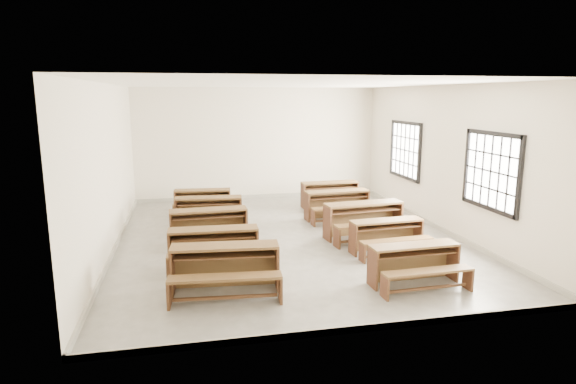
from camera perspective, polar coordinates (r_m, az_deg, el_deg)
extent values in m
plane|color=gray|center=(10.25, 0.00, -5.49)|extent=(8.50, 8.50, 0.00)
cube|color=white|center=(9.81, 0.00, 12.55)|extent=(7.00, 8.50, 0.05)
cube|color=beige|center=(14.04, -3.59, 5.73)|extent=(7.00, 0.05, 3.20)
cube|color=beige|center=(5.90, 8.53, -2.18)|extent=(7.00, 0.05, 3.20)
cube|color=beige|center=(9.80, -20.32, 2.61)|extent=(0.05, 8.50, 3.20)
cube|color=beige|center=(11.15, 17.79, 3.75)|extent=(0.05, 8.50, 3.20)
cube|color=gray|center=(14.28, -3.52, -0.47)|extent=(7.00, 0.04, 0.10)
cube|color=gray|center=(6.44, 8.13, -15.73)|extent=(7.00, 0.04, 0.10)
cube|color=gray|center=(10.14, -19.74, -6.08)|extent=(0.04, 8.50, 0.10)
cube|color=gray|center=(11.45, 17.35, -3.96)|extent=(0.04, 8.50, 0.10)
cube|color=white|center=(9.64, 23.02, 2.28)|extent=(0.02, 1.50, 1.30)
cube|color=black|center=(9.56, 23.24, 6.36)|extent=(0.06, 1.62, 0.08)
cube|color=black|center=(9.75, 22.61, -1.73)|extent=(0.06, 1.62, 0.08)
cube|color=black|center=(9.00, 25.77, 1.47)|extent=(0.06, 0.08, 1.46)
cube|color=black|center=(10.28, 20.44, 2.98)|extent=(0.06, 0.08, 1.46)
cube|color=white|center=(12.73, 13.78, 4.85)|extent=(0.02, 1.50, 1.30)
cube|color=black|center=(12.67, 13.85, 7.95)|extent=(0.06, 1.62, 0.08)
cube|color=black|center=(12.81, 13.56, 1.78)|extent=(0.06, 1.62, 0.08)
cube|color=black|center=(12.02, 15.32, 4.41)|extent=(0.06, 0.08, 1.46)
cube|color=black|center=(13.43, 12.25, 5.24)|extent=(0.06, 0.08, 1.46)
cube|color=brown|center=(7.43, -7.51, -6.39)|extent=(1.67, 0.55, 0.04)
cube|color=brown|center=(7.73, -7.42, -8.58)|extent=(1.64, 0.18, 0.70)
cube|color=#492719|center=(7.61, -13.54, -9.13)|extent=(0.08, 0.41, 0.70)
cube|color=#492719|center=(7.58, -1.31, -8.87)|extent=(0.08, 0.41, 0.70)
cube|color=#492719|center=(7.46, -7.48, -7.48)|extent=(1.54, 0.44, 0.02)
cube|color=brown|center=(7.06, -7.47, -10.00)|extent=(1.66, 0.43, 0.04)
cube|color=#492719|center=(7.20, -13.93, -11.67)|extent=(0.07, 0.29, 0.39)
cube|color=#492719|center=(7.18, -0.90, -11.40)|extent=(0.07, 0.29, 0.39)
cube|color=#492719|center=(7.18, -7.41, -12.28)|extent=(1.51, 0.18, 0.04)
cube|color=brown|center=(8.51, -8.85, -4.40)|extent=(1.57, 0.45, 0.04)
cube|color=brown|center=(8.77, -8.80, -6.29)|extent=(1.56, 0.10, 0.66)
cube|color=#492719|center=(8.63, -13.85, -6.79)|extent=(0.05, 0.39, 0.66)
cube|color=#492719|center=(8.65, -3.72, -6.44)|extent=(0.05, 0.39, 0.66)
cube|color=#492719|center=(8.52, -8.82, -5.31)|extent=(1.45, 0.35, 0.02)
cube|color=brown|center=(8.13, -8.73, -7.28)|extent=(1.57, 0.33, 0.04)
cube|color=#492719|center=(8.23, -14.03, -8.78)|extent=(0.05, 0.27, 0.37)
cube|color=#492719|center=(8.24, -3.35, -8.41)|extent=(0.05, 0.27, 0.37)
cube|color=#492719|center=(8.23, -8.67, -9.20)|extent=(1.44, 0.11, 0.04)
cube|color=brown|center=(9.93, -9.44, -2.11)|extent=(1.58, 0.46, 0.04)
cube|color=brown|center=(10.18, -9.47, -3.81)|extent=(1.56, 0.11, 0.66)
cube|color=#492719|center=(9.98, -13.74, -4.30)|extent=(0.06, 0.39, 0.66)
cube|color=#492719|center=(10.10, -5.06, -3.82)|extent=(0.06, 0.39, 0.66)
cube|color=#492719|center=(9.94, -9.41, -2.91)|extent=(1.46, 0.35, 0.02)
cube|color=brown|center=(9.54, -9.13, -4.48)|extent=(1.57, 0.34, 0.04)
cube|color=#492719|center=(9.57, -13.66, -5.90)|extent=(0.05, 0.27, 0.37)
cube|color=#492719|center=(9.69, -4.58, -5.38)|extent=(0.05, 0.27, 0.37)
cube|color=#492719|center=(9.62, -9.07, -6.16)|extent=(1.45, 0.11, 0.04)
cube|color=brown|center=(11.19, -9.44, -0.68)|extent=(1.55, 0.51, 0.04)
cube|color=brown|center=(11.43, -9.35, -2.18)|extent=(1.52, 0.17, 0.65)
cube|color=#492719|center=(11.32, -13.14, -2.47)|extent=(0.07, 0.38, 0.65)
cube|color=#492719|center=(11.26, -5.60, -2.30)|extent=(0.07, 0.38, 0.65)
cube|color=#492719|center=(11.20, -9.42, -1.37)|extent=(1.43, 0.40, 0.02)
cube|color=brown|center=(10.80, -9.48, -2.68)|extent=(1.54, 0.39, 0.04)
cube|color=#492719|center=(10.91, -13.36, -3.78)|extent=(0.06, 0.27, 0.36)
cube|color=#492719|center=(10.84, -5.51, -3.61)|extent=(0.06, 0.27, 0.36)
cube|color=#492719|center=(10.87, -9.43, -4.14)|extent=(1.41, 0.17, 0.04)
cube|color=brown|center=(12.39, -10.13, 0.22)|extent=(1.43, 0.46, 0.04)
cube|color=brown|center=(12.61, -10.04, -1.05)|extent=(1.40, 0.15, 0.60)
cube|color=#492719|center=(12.51, -13.21, -1.28)|extent=(0.06, 0.35, 0.60)
cube|color=#492719|center=(12.44, -6.92, -1.13)|extent=(0.06, 0.35, 0.60)
cube|color=#492719|center=(12.40, -10.11, -0.35)|extent=(1.32, 0.37, 0.02)
cube|color=brown|center=(12.03, -10.18, -1.40)|extent=(1.42, 0.36, 0.04)
cube|color=#492719|center=(12.12, -13.38, -2.33)|extent=(0.05, 0.25, 0.33)
cube|color=#492719|center=(12.05, -6.89, -2.18)|extent=(0.05, 0.25, 0.33)
cube|color=#492719|center=(12.09, -10.13, -2.62)|extent=(1.30, 0.15, 0.04)
cube|color=brown|center=(7.94, 14.75, -6.14)|extent=(1.46, 0.42, 0.04)
cube|color=brown|center=(8.18, 14.08, -7.99)|extent=(1.45, 0.09, 0.62)
cube|color=#492719|center=(7.74, 9.99, -8.94)|extent=(0.05, 0.36, 0.62)
cube|color=#492719|center=(8.40, 18.90, -7.76)|extent=(0.05, 0.36, 0.62)
cube|color=#492719|center=(7.97, 14.77, -7.04)|extent=(1.35, 0.33, 0.02)
cube|color=brown|center=(7.67, 16.26, -9.00)|extent=(1.46, 0.31, 0.04)
cube|color=#492719|center=(7.42, 11.38, -11.04)|extent=(0.05, 0.25, 0.34)
cube|color=#492719|center=(8.10, 20.56, -9.61)|extent=(0.05, 0.25, 0.34)
cube|color=#492719|center=(7.76, 16.15, -10.88)|extent=(1.34, 0.10, 0.04)
cube|color=brown|center=(9.42, 11.61, -3.34)|extent=(1.44, 0.45, 0.04)
cube|color=brown|center=(9.64, 11.10, -4.94)|extent=(1.41, 0.13, 0.60)
cube|color=#492719|center=(9.21, 7.70, -5.59)|extent=(0.06, 0.36, 0.60)
cube|color=#492719|center=(9.83, 15.12, -4.81)|extent=(0.06, 0.36, 0.60)
cube|color=#492719|center=(9.43, 11.63, -4.09)|extent=(1.32, 0.35, 0.02)
cube|color=brown|center=(9.12, 12.79, -5.60)|extent=(1.43, 0.34, 0.04)
cube|color=#492719|center=(8.88, 8.79, -7.18)|extent=(0.05, 0.25, 0.34)
cube|color=#492719|center=(9.52, 16.42, -6.25)|extent=(0.05, 0.25, 0.34)
cube|color=#492719|center=(9.20, 12.72, -7.18)|extent=(1.31, 0.13, 0.04)
cube|color=brown|center=(10.28, 8.96, -1.35)|extent=(1.71, 0.58, 0.04)
cube|color=brown|center=(10.53, 8.44, -3.14)|extent=(1.68, 0.20, 0.71)
cube|color=#492719|center=(10.04, 4.68, -3.77)|extent=(0.08, 0.42, 0.71)
cube|color=#492719|center=(10.75, 12.82, -3.01)|extent=(0.08, 0.42, 0.71)
cube|color=#492719|center=(10.29, 8.99, -2.17)|extent=(1.58, 0.46, 0.02)
cube|color=brown|center=(9.91, 10.22, -3.74)|extent=(1.70, 0.45, 0.04)
cube|color=#492719|center=(9.62, 5.83, -5.44)|extent=(0.07, 0.30, 0.40)
cube|color=#492719|center=(10.36, 14.21, -4.51)|extent=(0.07, 0.30, 0.40)
cube|color=#492719|center=(9.99, 10.16, -5.49)|extent=(1.55, 0.20, 0.04)
cube|color=brown|center=(11.75, 5.83, 0.08)|extent=(1.59, 0.48, 0.04)
cube|color=brown|center=(11.98, 5.50, -1.41)|extent=(1.57, 0.13, 0.67)
cube|color=#492719|center=(11.58, 2.27, -1.82)|extent=(0.06, 0.39, 0.67)
cube|color=#492719|center=(12.11, 9.17, -1.37)|extent=(0.06, 0.39, 0.67)
cube|color=#492719|center=(11.76, 5.85, -0.59)|extent=(1.46, 0.37, 0.02)
cube|color=brown|center=(11.38, 6.67, -1.83)|extent=(1.58, 0.36, 0.04)
cube|color=#492719|center=(11.17, 3.00, -3.10)|extent=(0.05, 0.28, 0.37)
cube|color=#492719|center=(11.72, 10.11, -2.56)|extent=(0.05, 0.28, 0.37)
cube|color=#492719|center=(11.45, 6.63, -3.26)|extent=(1.45, 0.13, 0.04)
cube|color=brown|center=(13.02, 4.97, 1.14)|extent=(1.55, 0.43, 0.04)
cube|color=brown|center=(13.24, 4.71, -0.20)|extent=(1.54, 0.08, 0.65)
cube|color=#492719|center=(12.87, 1.78, -0.51)|extent=(0.05, 0.39, 0.65)
cube|color=#492719|center=(13.34, 8.00, -0.19)|extent=(0.05, 0.39, 0.65)
cube|color=#492719|center=(13.02, 4.99, 0.55)|extent=(1.43, 0.33, 0.02)
cube|color=brown|center=(12.64, 5.63, -0.51)|extent=(1.54, 0.31, 0.04)
cube|color=#492719|center=(12.46, 2.35, -1.59)|extent=(0.05, 0.27, 0.37)
cube|color=#492719|center=(12.94, 8.75, -1.22)|extent=(0.05, 0.27, 0.37)
cube|color=#492719|center=(12.70, 5.60, -1.78)|extent=(1.42, 0.09, 0.04)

